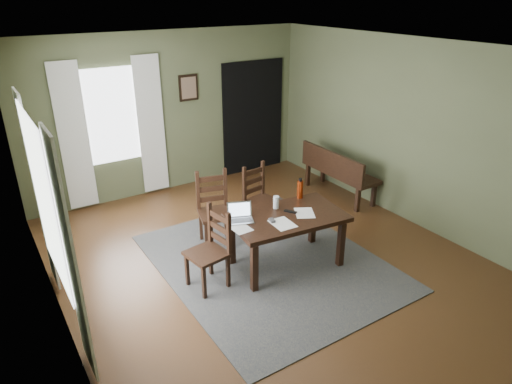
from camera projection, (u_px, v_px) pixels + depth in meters
ground at (268, 262)px, 6.00m from camera, size 5.00×6.00×0.01m
room_shell at (270, 130)px, 5.26m from camera, size 5.02×6.02×2.71m
rug at (268, 262)px, 6.00m from camera, size 2.60×3.20×0.01m
dining_table at (287, 221)px, 5.70m from camera, size 1.51×1.01×0.71m
chair_end at (210, 250)px, 5.36m from camera, size 0.49×0.49×0.98m
chair_back_left at (215, 210)px, 6.27m from camera, size 0.55×0.55×1.03m
chair_back_right at (260, 199)px, 6.67m from camera, size 0.50×0.50×0.97m
bench at (337, 169)px, 7.70m from camera, size 0.48×1.48×0.83m
laptop at (240, 216)px, 5.53m from camera, size 0.37×0.33×0.21m
computer_mouse at (272, 221)px, 5.50m from camera, size 0.07×0.10×0.03m
tv_remote at (290, 212)px, 5.73m from camera, size 0.13×0.16×0.02m
drinking_glass at (276, 202)px, 5.81m from camera, size 0.08×0.08×0.16m
water_bottle at (300, 189)px, 6.08m from camera, size 0.11×0.11×0.28m
paper_a at (240, 228)px, 5.35m from camera, size 0.22×0.28×0.00m
paper_b at (304, 213)px, 5.71m from camera, size 0.34×0.37×0.00m
paper_e at (283, 224)px, 5.45m from camera, size 0.26×0.33×0.00m
window_left at (44, 200)px, 4.34m from camera, size 0.01×1.30×1.70m
window_back at (111, 116)px, 7.19m from camera, size 1.00×0.01×1.50m
curtain_left_near at (71, 261)px, 3.83m from camera, size 0.03×0.48×2.30m
curtain_left_far at (38, 194)px, 5.09m from camera, size 0.03×0.48×2.30m
curtain_back_left at (74, 138)px, 6.97m from camera, size 0.44×0.03×2.30m
curtain_back_right at (151, 126)px, 7.58m from camera, size 0.44×0.03×2.30m
framed_picture at (188, 88)px, 7.74m from camera, size 0.34×0.03×0.44m
doorway_back at (253, 117)px, 8.67m from camera, size 1.30×0.03×2.10m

